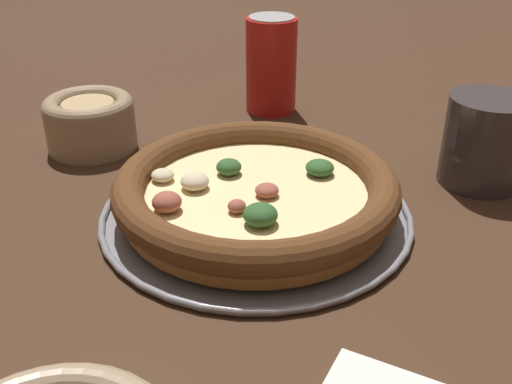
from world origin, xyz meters
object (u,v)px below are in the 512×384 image
(bowl_near, at_px, (90,120))
(beverage_can, at_px, (271,65))
(pizza, at_px, (256,191))
(pizza_tray, at_px, (256,213))
(drinking_cup, at_px, (485,141))

(bowl_near, distance_m, beverage_can, 0.24)
(pizza, distance_m, bowl_near, 0.25)
(beverage_can, bearing_deg, pizza, 136.15)
(pizza_tray, bearing_deg, drinking_cup, -112.40)
(pizza_tray, bearing_deg, pizza, 78.98)
(drinking_cup, bearing_deg, pizza_tray, 67.60)
(pizza_tray, distance_m, pizza, 0.02)
(drinking_cup, height_order, beverage_can, beverage_can)
(pizza, distance_m, beverage_can, 0.28)
(pizza, xyz_separation_m, beverage_can, (0.20, -0.19, 0.03))
(pizza, bearing_deg, drinking_cup, -112.37)
(bowl_near, xyz_separation_m, drinking_cup, (-0.34, -0.27, 0.01))
(pizza_tray, bearing_deg, bowl_near, 10.56)
(drinking_cup, xyz_separation_m, beverage_can, (0.29, 0.03, 0.02))
(bowl_near, relative_size, drinking_cup, 1.11)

